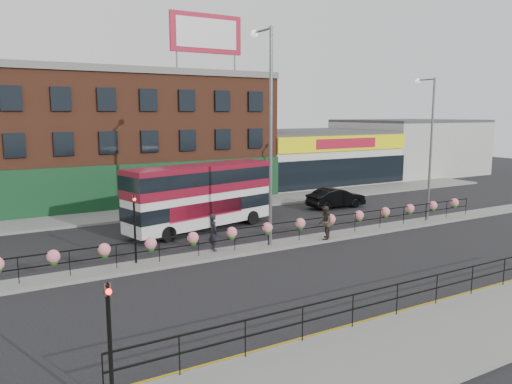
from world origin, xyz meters
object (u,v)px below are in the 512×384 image
lamp_column_west (268,118)px  lamp_column_east (429,137)px  car (336,198)px  double_decker_bus (202,190)px  pedestrian_a (213,232)px  pedestrian_b (325,223)px

lamp_column_west → lamp_column_east: lamp_column_west is taller
lamp_column_east → car: bearing=106.6°
double_decker_bus → pedestrian_a: 5.56m
car → lamp_column_east: (1.99, -6.67, 4.82)m
car → lamp_column_east: 8.46m
pedestrian_b → lamp_column_west: 6.60m
double_decker_bus → car: bearing=7.1°
pedestrian_a → lamp_column_east: (15.29, -0.11, 4.46)m
car → pedestrian_a: size_ratio=2.41×
pedestrian_b → pedestrian_a: bearing=-53.4°
car → pedestrian_a: bearing=117.7°
double_decker_bus → lamp_column_east: lamp_column_east is taller
lamp_column_west → lamp_column_east: 12.29m
car → lamp_column_east: bearing=-161.9°
lamp_column_east → lamp_column_west: bearing=-179.4°
car → lamp_column_west: size_ratio=0.41×
car → lamp_column_west: lamp_column_west is taller
pedestrian_a → lamp_column_east: 15.92m
double_decker_bus → lamp_column_west: bearing=-75.8°
lamp_column_east → pedestrian_a: bearing=179.6°
car → pedestrian_b: bearing=138.7°
pedestrian_a → pedestrian_b: bearing=-94.9°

